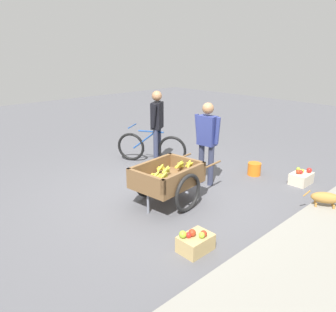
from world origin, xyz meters
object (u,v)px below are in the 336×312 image
Objects in this scene: fruit_cart at (167,179)px; bicycle at (151,148)px; vendor_person at (207,137)px; cyclist_person at (157,121)px; mixed_fruit_crate at (195,242)px; plastic_bucket at (254,169)px; apple_crate at (301,178)px; dog at (328,198)px.

bicycle is at bearing -123.38° from fruit_cart.
vendor_person is 0.96× the size of cyclist_person.
fruit_cart reaches higher than mixed_fruit_crate.
fruit_cart is 6.30× the size of plastic_bucket.
fruit_cart is 1.18× the size of bicycle.
vendor_person is 3.61× the size of apple_crate.
vendor_person is 2.45m from mixed_fruit_crate.
fruit_cart is 1.25m from vendor_person.
cyclist_person reaches higher than dog.
dog is (-1.60, 2.02, -0.17)m from fruit_cart.
vendor_person is at bearing -19.97° from plastic_bucket.
apple_crate and mixed_fruit_crate have the same top height.
mixed_fruit_crate is (2.93, 1.00, -0.00)m from plastic_bucket.
dog is (-0.33, 3.71, -0.72)m from cyclist_person.
dog is 1.36× the size of mixed_fruit_crate.
apple_crate is at bearing 113.30° from bicycle.
plastic_bucket is 0.62× the size of apple_crate.
apple_crate is at bearing -178.13° from mixed_fruit_crate.
bicycle is 0.66m from cyclist_person.
apple_crate is (-2.48, 1.17, -0.31)m from fruit_cart.
cyclist_person reaches higher than mixed_fruit_crate.
bicycle is at bearing -84.01° from dog.
vendor_person reaches higher than apple_crate.
dog is at bearing 95.03° from cyclist_person.
dog is (-0.46, 2.15, -0.68)m from vendor_person.
fruit_cart is 1.08× the size of vendor_person.
bicycle is 3.26m from apple_crate.
vendor_person reaches higher than dog.
apple_crate is at bearing -136.08° from dog.
dog is (-0.40, 3.84, -0.08)m from bicycle.
plastic_bucket is 0.93m from apple_crate.
plastic_bucket is at bearing 173.00° from fruit_cart.
vendor_person is 1.42m from plastic_bucket.
dog is at bearing 95.99° from bicycle.
vendor_person is at bearing -77.90° from dog.
dog is 1.24m from apple_crate.
fruit_cart is at bearing 52.92° from cyclist_person.
mixed_fruit_crate is at bearing 58.46° from bicycle.
mixed_fruit_crate is (1.90, 3.09, -0.23)m from bicycle.
cyclist_person reaches higher than fruit_cart.
fruit_cart is 2.58m from dog.
dog is at bearing 128.34° from fruit_cart.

